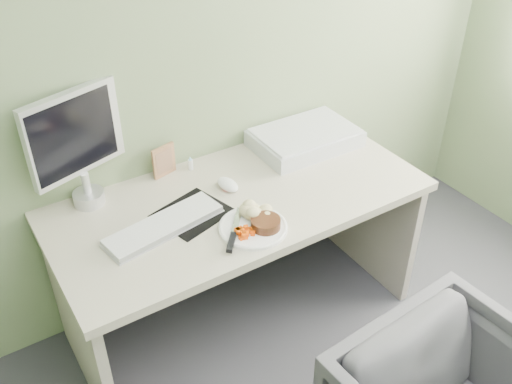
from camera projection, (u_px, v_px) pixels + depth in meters
wall_back at (189, 28)px, 2.32m from camera, size 3.50×0.00×3.50m
desk at (240, 230)px, 2.52m from camera, size 1.60×0.75×0.73m
plate at (253, 228)px, 2.24m from camera, size 0.27×0.27×0.01m
steak at (266, 223)px, 2.22m from camera, size 0.15×0.15×0.04m
potato_pile at (253, 209)px, 2.26m from camera, size 0.15×0.12×0.07m
carrot_heap at (245, 229)px, 2.18m from camera, size 0.07×0.06×0.04m
steak_knife at (233, 235)px, 2.17m from camera, size 0.19×0.22×0.02m
mousepad at (192, 213)px, 2.32m from camera, size 0.33×0.30×0.00m
keyboard at (164, 225)px, 2.23m from camera, size 0.50×0.22×0.02m
computer_mouse at (228, 185)px, 2.45m from camera, size 0.08×0.13×0.04m
photo_frame at (164, 161)px, 2.51m from camera, size 0.12×0.04×0.15m
eyedrop_bottle at (191, 164)px, 2.57m from camera, size 0.02×0.02×0.07m
scanner at (305, 139)px, 2.74m from camera, size 0.49×0.33×0.08m
monitor at (77, 143)px, 2.23m from camera, size 0.40×0.17×0.50m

